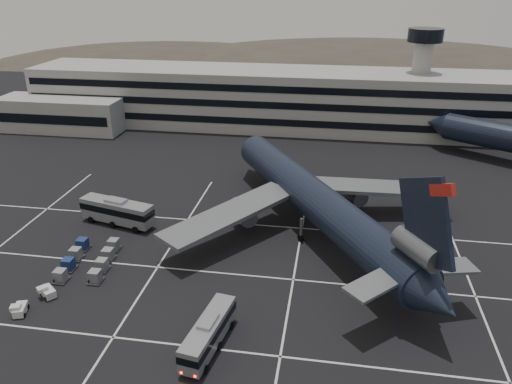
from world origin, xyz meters
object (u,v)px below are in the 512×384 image
trijet_main (317,201)px  bus_near (209,332)px  uld_cluster (89,259)px  bus_far (117,211)px  tug_a (20,309)px

trijet_main → bus_near: size_ratio=5.07×
trijet_main → uld_cluster: 32.68m
bus_far → uld_cluster: size_ratio=1.15×
bus_near → tug_a: bus_near is taller
bus_near → bus_far: bus_far is taller
tug_a → uld_cluster: (2.84, 11.07, 0.17)m
bus_far → bus_near: bearing=-125.8°
tug_a → uld_cluster: uld_cluster is taller
tug_a → bus_far: bearing=67.2°
bus_near → bus_far: size_ratio=0.84×
bus_far → uld_cluster: (0.95, -11.70, -1.51)m
trijet_main → bus_far: 30.46m
bus_near → bus_far: 32.17m
trijet_main → bus_far: bearing=152.9°
bus_far → uld_cluster: 11.83m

